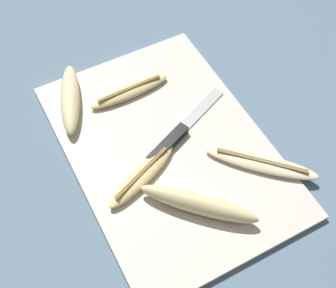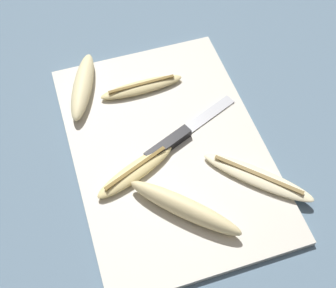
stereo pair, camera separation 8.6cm
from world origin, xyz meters
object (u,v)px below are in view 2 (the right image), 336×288
banana_soft_right (83,86)px  banana_golden_short (136,171)px  banana_bright_far (258,177)px  knife (173,138)px  banana_ripe_center (185,208)px  banana_spotted_left (142,87)px

banana_soft_right → banana_golden_short: banana_soft_right is taller
banana_bright_far → banana_golden_short: banana_golden_short is taller
knife → banana_ripe_center: 0.15m
banana_soft_right → banana_ripe_center: bearing=18.5°
banana_ripe_center → banana_bright_far: banana_ripe_center is taller
banana_golden_short → banana_ripe_center: bearing=30.2°
banana_bright_far → banana_golden_short: size_ratio=1.05×
knife → banana_golden_short: bearing=-83.7°
banana_ripe_center → knife: bearing=168.9°
knife → banana_spotted_left: size_ratio=1.25×
banana_soft_right → knife: bearing=38.7°
banana_ripe_center → banana_soft_right: (-0.32, -0.11, -0.00)m
banana_ripe_center → banana_bright_far: (-0.02, 0.14, -0.01)m
banana_bright_far → banana_ripe_center: bearing=-81.3°
banana_spotted_left → banana_golden_short: size_ratio=1.03×
banana_bright_far → knife: bearing=-137.5°
banana_spotted_left → banana_soft_right: (-0.03, -0.11, 0.01)m
knife → banana_golden_short: (0.05, -0.09, 0.00)m
banana_ripe_center → banana_golden_short: bearing=-149.8°
knife → banana_spotted_left: banana_spotted_left is taller
banana_soft_right → banana_golden_short: bearing=12.6°
banana_soft_right → banana_bright_far: 0.39m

